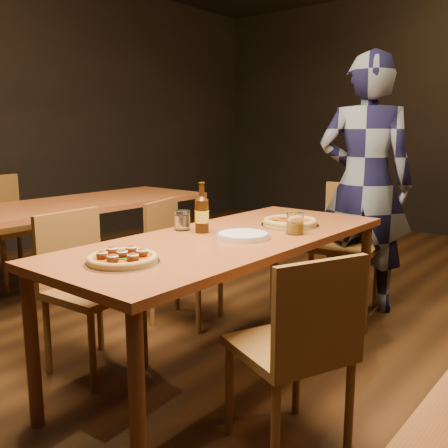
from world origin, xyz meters
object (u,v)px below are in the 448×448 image
Objects in this scene: chair_nbr_left at (11,229)px; water_glass at (182,220)px; chair_main_e at (289,346)px; pizza_margherita at (290,222)px; table_left at (84,210)px; beer_bottle at (202,215)px; table_main at (230,249)px; chair_main_nw at (94,290)px; plate_stack at (243,236)px; amber_glass at (295,223)px; chair_main_sw at (187,260)px; diner at (365,184)px; pizza_meatball at (122,258)px; chair_end at (346,246)px.

water_glass is at bearing -97.15° from chair_nbr_left.
chair_main_e is 0.99m from pizza_margherita.
beer_bottle is (1.53, -0.33, 0.17)m from table_left.
chair_main_nw is (-0.57, -0.44, -0.23)m from table_main.
pizza_margherita is 0.54m from beer_bottle.
chair_main_e is at bearing -102.29° from chair_nbr_left.
chair_nbr_left reaches higher than plate_stack.
pizza_margherita is at bearing 128.21° from amber_glass.
beer_bottle is at bearing -174.01° from plate_stack.
table_main is 0.45m from pizza_margherita.
beer_bottle is (0.51, -0.41, 0.41)m from chair_main_sw.
chair_main_e is 0.48× the size of diner.
chair_nbr_left is at bearing 162.32° from pizza_meatball.
diner reaches higher than chair_main_nw.
pizza_margherita is 0.98m from diner.
table_left is 2.01m from chair_end.
amber_glass is (0.40, 0.28, -0.04)m from beer_bottle.
chair_main_sw reaches higher than table_main.
pizza_meatball is at bearing -30.60° from table_left.
chair_main_e is 2.65× the size of pizza_margherita.
chair_main_nw is 3.42× the size of beer_bottle.
chair_main_sw is 7.63× the size of amber_glass.
amber_glass is (0.15, 0.26, 0.04)m from plate_stack.
diner reaches higher than plate_stack.
plate_stack is (-0.50, 0.36, 0.33)m from chair_main_e.
chair_end is 0.90m from pizza_margherita.
chair_main_e reaches higher than pizza_margherita.
pizza_margherita reaches higher than table_left.
pizza_margherita is at bearing -40.95° from chair_main_nw.
beer_bottle is (0.40, 0.42, 0.40)m from chair_main_nw.
amber_glass reaches higher than water_glass.
pizza_meatball is 0.17× the size of diner.
water_glass is at bearing -114.19° from chair_end.
chair_nbr_left is 3.63× the size of beer_bottle.
chair_nbr_left is 3.54× the size of plate_stack.
chair_end is at bearing 92.01° from plate_stack.
chair_main_sw is 0.99× the size of chair_main_e.
table_main is at bearing 66.51° from diner.
plate_stack is (2.48, -0.06, 0.29)m from chair_nbr_left.
chair_main_sw is 3.28× the size of beer_bottle.
water_glass is (-0.38, -0.04, 0.04)m from plate_stack.
table_left is at bearing 166.24° from water_glass.
chair_end is 2.01m from pizza_meatball.
pizza_meatball is at bearing -76.29° from beer_bottle.
table_left is 1.81m from plate_stack.
chair_nbr_left is at bearing 178.57° from plate_stack.
chair_nbr_left is 2.53m from pizza_meatball.
plate_stack reaches higher than table_left.
diner is at bearing -141.99° from chair_main_e.
table_main is 6.06× the size of pizza_margherita.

